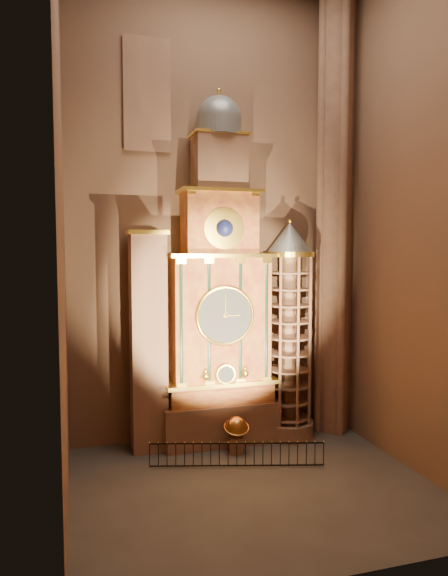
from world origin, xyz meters
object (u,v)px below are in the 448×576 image
object	(u,v)px
astronomical_clock	(219,305)
celestial_globe	(236,431)
stair_turret	(289,332)
portrait_tower	(148,340)
iron_railing	(237,455)

from	to	relation	value
astronomical_clock	celestial_globe	bearing A→B (deg)	-76.88
astronomical_clock	stair_turret	distance (m)	3.78
astronomical_clock	portrait_tower	size ratio (longest dim) A/B	1.64
astronomical_clock	iron_railing	bearing A→B (deg)	-91.77
stair_turret	iron_railing	bearing A→B (deg)	-141.83
celestial_globe	stair_turret	bearing A→B (deg)	22.87
astronomical_clock	portrait_tower	bearing A→B (deg)	179.71
astronomical_clock	stair_turret	world-z (taller)	astronomical_clock
celestial_globe	iron_railing	bearing A→B (deg)	-107.14
portrait_tower	iron_railing	xyz separation A→B (m)	(3.30, -3.11, -4.59)
portrait_tower	celestial_globe	size ratio (longest dim) A/B	5.97
iron_railing	portrait_tower	bearing A→B (deg)	136.76
astronomical_clock	portrait_tower	distance (m)	3.73
portrait_tower	celestial_globe	xyz separation A→B (m)	(3.77, -1.60, -4.13)
portrait_tower	stair_turret	xyz separation A→B (m)	(6.90, -0.28, 0.12)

